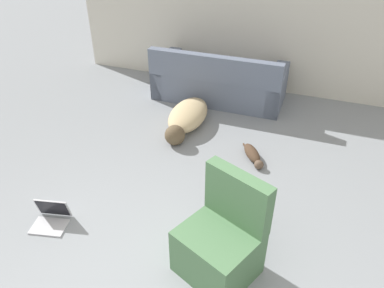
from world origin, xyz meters
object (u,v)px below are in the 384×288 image
at_px(cat, 253,155).
at_px(side_chair, 221,242).
at_px(couch, 219,83).
at_px(laptop_open, 51,216).
at_px(dog, 187,117).

xyz_separation_m(cat, side_chair, (0.08, -1.69, 0.25)).
relative_size(couch, laptop_open, 5.11).
bearing_deg(couch, dog, 79.80).
relative_size(couch, side_chair, 2.15).
distance_m(cat, laptop_open, 2.40).
relative_size(dog, laptop_open, 3.59).
bearing_deg(side_chair, dog, 141.27).
bearing_deg(cat, dog, -147.67).
height_order(dog, side_chair, side_chair).
bearing_deg(laptop_open, dog, 62.09).
relative_size(dog, side_chair, 1.51).
bearing_deg(cat, laptop_open, -76.95).
xyz_separation_m(dog, cat, (1.06, -0.48, -0.08)).
bearing_deg(side_chair, laptop_open, -154.88).
bearing_deg(cat, couch, 178.07).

